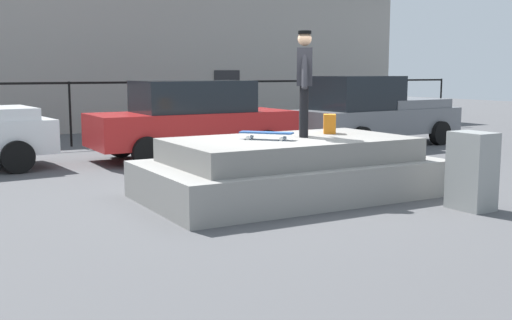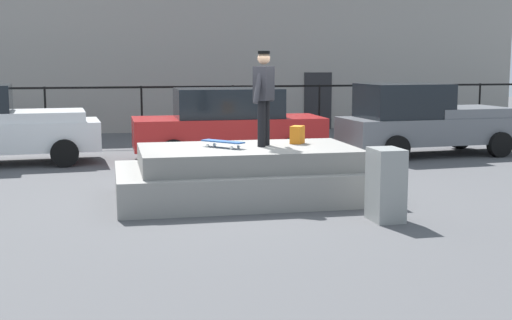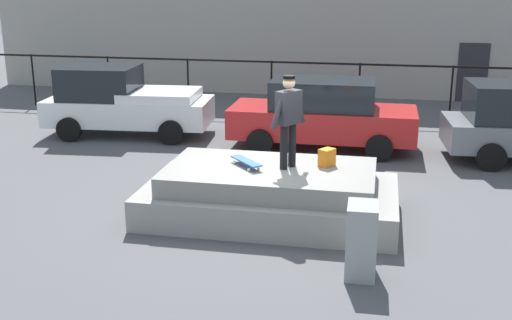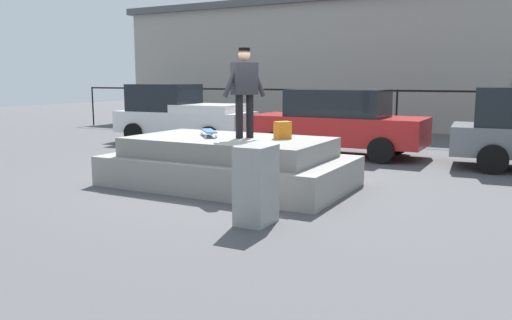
# 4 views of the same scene
# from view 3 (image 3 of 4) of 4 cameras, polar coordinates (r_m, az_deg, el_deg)

# --- Properties ---
(ground_plane) EXTENTS (60.00, 60.00, 0.00)m
(ground_plane) POSITION_cam_3_polar(r_m,az_deg,el_deg) (11.99, 0.90, -4.63)
(ground_plane) COLOR #4C4C4F
(concrete_ledge) EXTENTS (4.56, 2.56, 0.92)m
(concrete_ledge) POSITION_cam_3_polar(r_m,az_deg,el_deg) (11.67, 1.25, -3.05)
(concrete_ledge) COLOR gray
(concrete_ledge) RESTS_ON ground_plane
(skateboarder) EXTENTS (0.56, 0.79, 1.67)m
(skateboarder) POSITION_cam_3_polar(r_m,az_deg,el_deg) (11.29, 2.91, 4.01)
(skateboarder) COLOR black
(skateboarder) RESTS_ON concrete_ledge
(skateboard) EXTENTS (0.70, 0.74, 0.12)m
(skateboard) POSITION_cam_3_polar(r_m,az_deg,el_deg) (11.55, -0.88, -0.11)
(skateboard) COLOR #264C8C
(skateboard) RESTS_ON concrete_ledge
(backpack) EXTENTS (0.32, 0.34, 0.32)m
(backpack) POSITION_cam_3_polar(r_m,az_deg,el_deg) (11.64, 6.33, 0.23)
(backpack) COLOR orange
(backpack) RESTS_ON concrete_ledge
(car_white_pickup_near) EXTENTS (4.54, 2.26, 1.87)m
(car_white_pickup_near) POSITION_cam_3_polar(r_m,az_deg,el_deg) (17.80, -11.75, 5.14)
(car_white_pickup_near) COLOR white
(car_white_pickup_near) RESTS_ON ground_plane
(car_red_sedan_mid) EXTENTS (4.61, 2.04, 1.75)m
(car_red_sedan_mid) POSITION_cam_3_polar(r_m,az_deg,el_deg) (16.11, 5.95, 4.11)
(car_red_sedan_mid) COLOR #B21E1E
(car_red_sedan_mid) RESTS_ON ground_plane
(utility_box) EXTENTS (0.45, 0.61, 1.11)m
(utility_box) POSITION_cam_3_polar(r_m,az_deg,el_deg) (9.51, 9.37, -7.09)
(utility_box) COLOR gray
(utility_box) RESTS_ON ground_plane
(fence_row) EXTENTS (24.06, 0.06, 1.70)m
(fence_row) POSITION_cam_3_polar(r_m,az_deg,el_deg) (19.57, 5.27, 7.38)
(fence_row) COLOR black
(fence_row) RESTS_ON ground_plane
(warehouse_building) EXTENTS (25.50, 8.90, 5.45)m
(warehouse_building) POSITION_cam_3_polar(r_m,az_deg,el_deg) (27.02, 7.14, 13.02)
(warehouse_building) COLOR gray
(warehouse_building) RESTS_ON ground_plane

